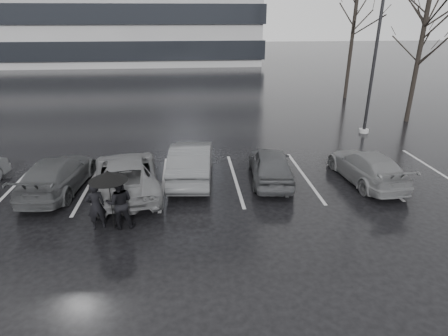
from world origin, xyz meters
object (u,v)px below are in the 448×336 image
car_main (271,165)px  car_west_b (126,174)px  car_west_a (191,161)px  lamp_post (375,53)px  car_east (367,167)px  pedestrian_left (96,206)px  car_west_c (57,174)px  pedestrian_right (120,203)px  tree_east (419,52)px  tree_ne (419,54)px  tree_north (352,40)px

car_main → car_west_b: car_west_b is taller
car_west_a → lamp_post: lamp_post is taller
car_west_a → car_east: size_ratio=1.06×
car_west_a → pedestrian_left: pedestrian_left is taller
lamp_post → car_west_b: bearing=-152.4°
car_west_a → car_east: bearing=176.8°
car_main → car_west_c: 7.92m
pedestrian_right → tree_east: size_ratio=0.21×
car_main → car_west_b: (-5.40, -0.45, 0.02)m
car_west_b → car_east: size_ratio=1.17×
car_west_c → pedestrian_left: (2.00, -2.87, 0.13)m
car_main → tree_ne: tree_ne is taller
car_main → car_east: size_ratio=0.92×
car_main → pedestrian_right: size_ratio=2.28×
car_main → tree_east: bearing=-136.5°
car_west_a → car_west_b: car_west_a is taller
tree_ne → car_main: bearing=-136.9°
car_west_a → pedestrian_right: size_ratio=2.65×
car_east → lamp_post: (2.79, 6.16, 3.58)m
pedestrian_left → car_main: bearing=-174.3°
lamp_post → tree_ne: size_ratio=1.30×
pedestrian_right → lamp_post: size_ratio=0.18×
lamp_post → tree_north: lamp_post is taller
car_east → pedestrian_right: 9.24m
car_west_b → pedestrian_right: bearing=84.8°
tree_north → car_main: bearing=-121.5°
car_east → pedestrian_left: size_ratio=2.74×
tree_east → tree_north: (-1.00, 7.00, 0.25)m
pedestrian_right → car_west_c: bearing=-50.6°
car_west_a → tree_north: size_ratio=0.52×
car_west_c → lamp_post: size_ratio=0.47×
car_main → tree_ne: (12.55, 11.75, 2.86)m
car_west_a → pedestrian_right: pedestrian_right is taller
car_west_b → car_east: 9.05m
tree_east → tree_north: 7.08m
car_west_a → tree_east: 15.32m
car_west_a → car_east: car_west_a is taller
car_west_c → pedestrian_right: pedestrian_right is taller
car_west_a → car_west_c: 4.92m
car_west_c → tree_ne: tree_ne is taller
car_main → tree_ne: 17.43m
pedestrian_left → tree_ne: size_ratio=0.21×
car_main → car_east: 3.68m
car_west_a → car_east: (6.69, -0.93, -0.12)m
car_main → car_west_b: 5.42m
tree_east → tree_north: size_ratio=0.94×
tree_east → pedestrian_right: bearing=-144.9°
car_east → tree_east: (6.40, 8.18, 3.40)m
tree_ne → tree_north: bearing=139.4°
car_main → tree_ne: bearing=-131.0°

